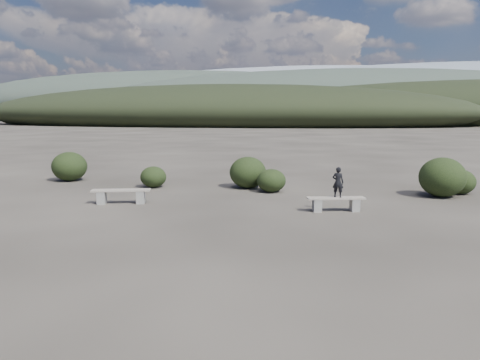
# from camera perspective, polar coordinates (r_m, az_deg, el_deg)

# --- Properties ---
(ground) EXTENTS (1200.00, 1200.00, 0.00)m
(ground) POSITION_cam_1_polar(r_m,az_deg,el_deg) (10.00, -3.00, -9.19)
(ground) COLOR #2C2822
(ground) RESTS_ON ground
(bench_left) EXTENTS (1.92, 0.94, 0.47)m
(bench_left) POSITION_cam_1_polar(r_m,az_deg,el_deg) (15.84, -14.29, -1.79)
(bench_left) COLOR gray
(bench_left) RESTS_ON ground
(bench_right) EXTENTS (1.78, 0.81, 0.44)m
(bench_right) POSITION_cam_1_polar(r_m,az_deg,el_deg) (14.47, 11.62, -2.75)
(bench_right) COLOR gray
(bench_right) RESTS_ON ground
(seated_person) EXTENTS (0.37, 0.28, 0.93)m
(seated_person) POSITION_cam_1_polar(r_m,az_deg,el_deg) (14.37, 11.85, -0.26)
(seated_person) COLOR black
(seated_person) RESTS_ON bench_right
(shrub_a) EXTENTS (1.03, 1.03, 0.84)m
(shrub_a) POSITION_cam_1_polar(r_m,az_deg,el_deg) (18.91, -10.52, 0.37)
(shrub_a) COLOR black
(shrub_a) RESTS_ON ground
(shrub_b) EXTENTS (1.45, 1.45, 1.24)m
(shrub_b) POSITION_cam_1_polar(r_m,az_deg,el_deg) (18.44, 0.96, 0.93)
(shrub_b) COLOR black
(shrub_b) RESTS_ON ground
(shrub_c) EXTENTS (1.09, 1.09, 0.87)m
(shrub_c) POSITION_cam_1_polar(r_m,az_deg,el_deg) (17.56, 3.84, -0.07)
(shrub_c) COLOR black
(shrub_c) RESTS_ON ground
(shrub_d) EXTENTS (1.61, 1.61, 1.40)m
(shrub_d) POSITION_cam_1_polar(r_m,az_deg,el_deg) (17.99, 23.44, 0.31)
(shrub_d) COLOR black
(shrub_d) RESTS_ON ground
(shrub_e) EXTENTS (1.08, 1.08, 0.90)m
(shrub_e) POSITION_cam_1_polar(r_m,az_deg,el_deg) (18.93, 25.28, -0.20)
(shrub_e) COLOR black
(shrub_e) RESTS_ON ground
(shrub_f) EXTENTS (1.49, 1.49, 1.26)m
(shrub_f) POSITION_cam_1_polar(r_m,az_deg,el_deg) (21.64, -20.08, 1.56)
(shrub_f) COLOR black
(shrub_f) RESTS_ON ground
(mountain_ridges) EXTENTS (500.00, 400.00, 56.00)m
(mountain_ridges) POSITION_cam_1_polar(r_m,az_deg,el_deg) (348.48, 10.87, 9.55)
(mountain_ridges) COLOR black
(mountain_ridges) RESTS_ON ground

